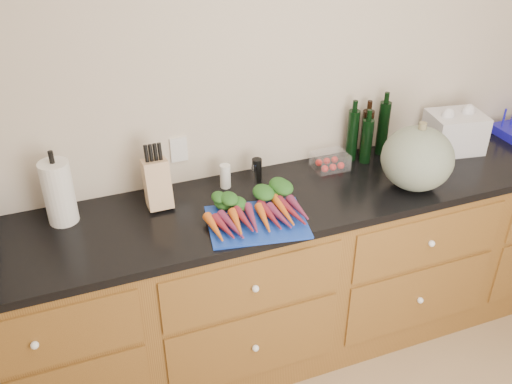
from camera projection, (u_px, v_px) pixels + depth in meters
name	position (u px, v px, depth m)	size (l,w,h in m)	color
wall_back	(294.00, 94.00, 2.79)	(4.10, 0.05, 2.60)	beige
cabinets	(314.00, 269.00, 2.97)	(3.60, 0.64, 0.90)	brown
countertop	(319.00, 193.00, 2.73)	(3.64, 0.62, 0.04)	black
cutting_board	(257.00, 222.00, 2.47)	(0.42, 0.32, 0.01)	#1539AD
carrots	(254.00, 211.00, 2.49)	(0.42, 0.31, 0.06)	orange
squash	(417.00, 158.00, 2.66)	(0.34, 0.34, 0.30)	#5B6857
paper_towel	(59.00, 193.00, 2.42)	(0.13, 0.13, 0.29)	white
knife_block	(157.00, 184.00, 2.54)	(0.11, 0.11, 0.22)	tan
grinder_salt	(225.00, 176.00, 2.70)	(0.05, 0.05, 0.12)	white
grinder_pepper	(257.00, 170.00, 2.75)	(0.05, 0.05, 0.12)	black
canister_chrome	(256.00, 172.00, 2.76)	(0.04, 0.04, 0.10)	white
tomato_box	(330.00, 161.00, 2.88)	(0.17, 0.14, 0.08)	white
bottles	(367.00, 134.00, 2.93)	(0.24, 0.12, 0.29)	black
grocery_bag	(455.00, 132.00, 3.02)	(0.28, 0.22, 0.20)	white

